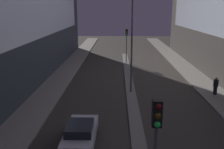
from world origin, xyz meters
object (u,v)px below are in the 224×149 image
(car_left_lane, at_px, (81,133))
(pedestrian_on_right_sidewalk, at_px, (216,86))
(traffic_light_mid, at_px, (127,38))
(street_lamp, at_px, (132,23))
(traffic_light_near, at_px, (156,137))

(car_left_lane, bearing_deg, pedestrian_on_right_sidewalk, 38.26)
(traffic_light_mid, bearing_deg, street_lamp, -90.00)
(pedestrian_on_right_sidewalk, bearing_deg, traffic_light_near, -118.11)
(car_left_lane, relative_size, pedestrian_on_right_sidewalk, 2.58)
(traffic_light_mid, distance_m, pedestrian_on_right_sidewalk, 15.69)
(traffic_light_near, bearing_deg, pedestrian_on_right_sidewalk, 61.89)
(traffic_light_near, distance_m, pedestrian_on_right_sidewalk, 16.14)
(traffic_light_mid, relative_size, street_lamp, 0.48)
(traffic_light_near, distance_m, traffic_light_mid, 27.57)
(street_lamp, xyz_separation_m, pedestrian_on_right_sidewalk, (7.50, -0.65, -5.43))
(traffic_light_near, bearing_deg, car_left_lane, 121.35)
(street_lamp, distance_m, car_left_lane, 11.30)
(traffic_light_mid, height_order, street_lamp, street_lamp)
(traffic_light_near, relative_size, car_left_lane, 1.17)
(traffic_light_mid, height_order, pedestrian_on_right_sidewalk, traffic_light_mid)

